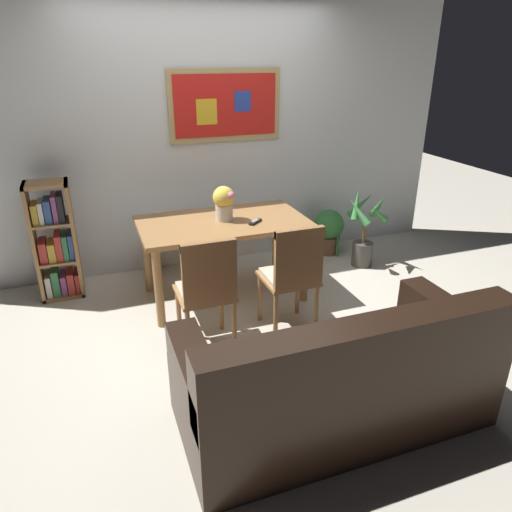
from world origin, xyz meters
TOP-DOWN VIEW (x-y plane):
  - ground_plane at (0.00, 0.00)m, footprint 12.00×12.00m
  - wall_back_with_painting at (0.00, 1.40)m, footprint 5.20×0.14m
  - dining_table at (-0.09, 0.52)m, footprint 1.43×0.82m
  - dining_chair_near_right at (0.23, -0.25)m, footprint 0.40×0.41m
  - dining_chair_near_left at (-0.44, -0.27)m, footprint 0.40×0.41m
  - dining_chair_far_left at (-0.44, 1.32)m, footprint 0.40×0.41m
  - leather_couch at (0.06, -1.26)m, footprint 1.80×0.84m
  - bookshelf at (-1.47, 1.05)m, footprint 0.36×0.28m
  - potted_ivy at (1.27, 1.10)m, footprint 0.33×0.33m
  - potted_palm at (1.45, 0.68)m, footprint 0.43×0.43m
  - flower_vase at (-0.07, 0.54)m, footprint 0.20×0.20m
  - tv_remote at (0.16, 0.37)m, footprint 0.15×0.14m

SIDE VIEW (x-z plane):
  - ground_plane at x=0.00m, z-range 0.00..0.00m
  - potted_ivy at x=1.27m, z-range 0.01..0.53m
  - leather_couch at x=0.06m, z-range -0.11..0.73m
  - potted_palm at x=1.45m, z-range -0.04..0.77m
  - bookshelf at x=-1.47m, z-range -0.04..1.02m
  - dining_chair_near_right at x=0.23m, z-range 0.08..0.99m
  - dining_chair_near_left at x=-0.44m, z-range 0.08..0.99m
  - dining_chair_far_left at x=-0.44m, z-range 0.08..0.99m
  - dining_table at x=-0.09m, z-range 0.26..0.98m
  - tv_remote at x=0.16m, z-range 0.72..0.75m
  - flower_vase at x=-0.07m, z-range 0.74..1.04m
  - wall_back_with_painting at x=0.00m, z-range 0.00..2.60m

